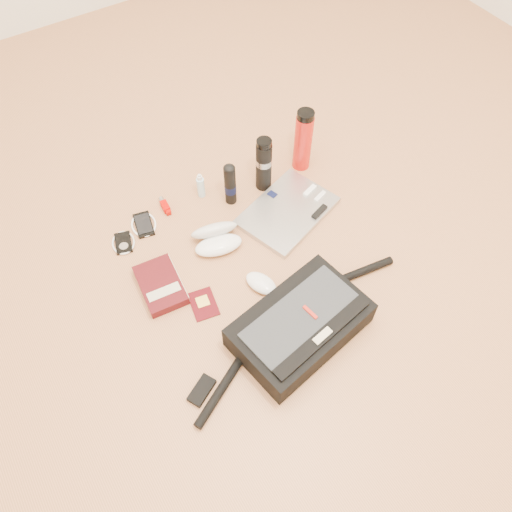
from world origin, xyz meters
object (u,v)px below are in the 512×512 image
at_px(thermos_black, 264,164).
at_px(messenger_bag, 300,326).
at_px(thermos_red, 303,140).
at_px(book, 161,285).
at_px(laptop, 288,211).

bearing_deg(thermos_black, messenger_bag, -112.81).
bearing_deg(messenger_bag, thermos_red, 44.79).
distance_m(messenger_bag, book, 0.51).
height_order(laptop, thermos_black, thermos_black).
height_order(messenger_bag, laptop, messenger_bag).
height_order(book, thermos_black, thermos_black).
bearing_deg(messenger_bag, thermos_black, 57.81).
xyz_separation_m(messenger_bag, thermos_black, (0.26, 0.62, 0.07)).
xyz_separation_m(book, thermos_red, (0.77, 0.23, 0.12)).
relative_size(messenger_bag, laptop, 2.11).
relative_size(book, thermos_red, 0.81).
xyz_separation_m(laptop, book, (-0.57, -0.04, 0.01)).
relative_size(laptop, book, 1.89).
distance_m(book, thermos_red, 0.81).
bearing_deg(book, laptop, 10.33).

